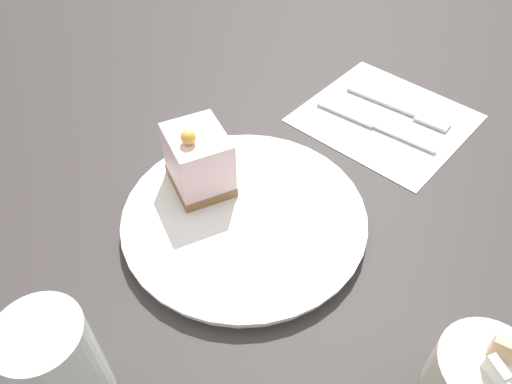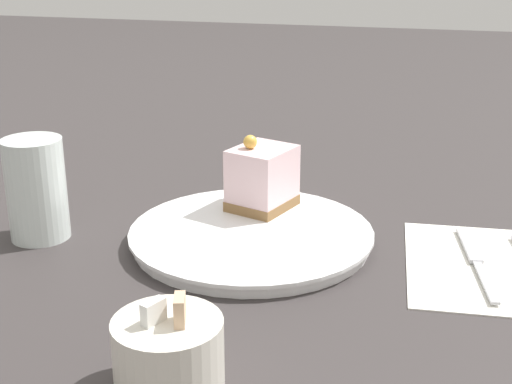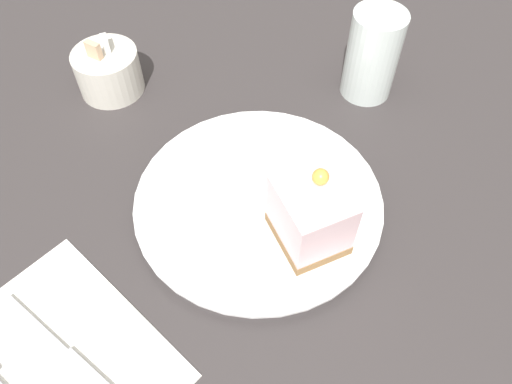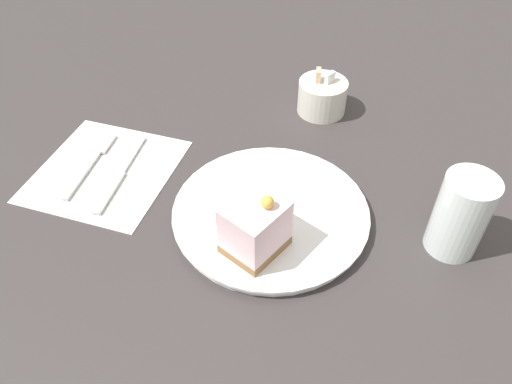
% 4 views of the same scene
% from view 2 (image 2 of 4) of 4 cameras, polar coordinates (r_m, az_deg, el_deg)
% --- Properties ---
extents(ground_plane, '(4.00, 4.00, 0.00)m').
position_cam_2_polar(ground_plane, '(0.83, -2.43, -3.35)').
color(ground_plane, '#383333').
extents(plate, '(0.27, 0.27, 0.02)m').
position_cam_2_polar(plate, '(0.80, -0.39, -3.48)').
color(plate, white).
rests_on(plate, ground_plane).
extents(cake_slice, '(0.08, 0.09, 0.09)m').
position_cam_2_polar(cake_slice, '(0.85, 0.50, 1.13)').
color(cake_slice, olive).
rests_on(cake_slice, plate).
extents(napkin, '(0.22, 0.23, 0.00)m').
position_cam_2_polar(napkin, '(0.79, 19.27, -5.72)').
color(napkin, white).
rests_on(napkin, ground_plane).
extents(knife, '(0.04, 0.18, 0.00)m').
position_cam_2_polar(knife, '(0.80, 17.03, -4.88)').
color(knife, '#B2B2B7').
rests_on(knife, napkin).
extents(sugar_bowl, '(0.08, 0.08, 0.08)m').
position_cam_2_polar(sugar_bowl, '(0.56, -7.01, -12.76)').
color(sugar_bowl, silver).
rests_on(sugar_bowl, ground_plane).
extents(drinking_glass, '(0.07, 0.07, 0.12)m').
position_cam_2_polar(drinking_glass, '(0.84, -17.17, 0.22)').
color(drinking_glass, silver).
rests_on(drinking_glass, ground_plane).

